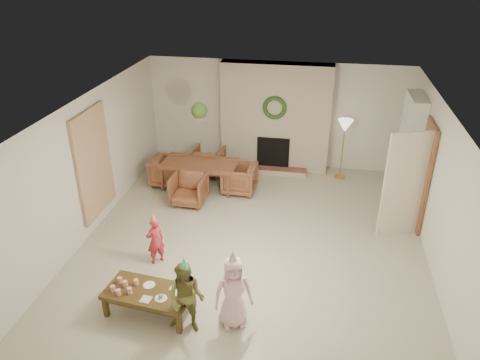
% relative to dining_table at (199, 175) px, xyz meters
% --- Properties ---
extents(floor, '(7.00, 7.00, 0.00)m').
position_rel_dining_table_xyz_m(floor, '(1.48, -1.94, -0.29)').
color(floor, '#B7B29E').
rests_on(floor, ground).
extents(ceiling, '(7.00, 7.00, 0.00)m').
position_rel_dining_table_xyz_m(ceiling, '(1.48, -1.94, 2.21)').
color(ceiling, white).
rests_on(ceiling, wall_back).
extents(wall_back, '(7.00, 0.00, 7.00)m').
position_rel_dining_table_xyz_m(wall_back, '(1.48, 1.56, 0.96)').
color(wall_back, silver).
rests_on(wall_back, floor).
extents(wall_front, '(7.00, 0.00, 7.00)m').
position_rel_dining_table_xyz_m(wall_front, '(1.48, -5.44, 0.96)').
color(wall_front, silver).
rests_on(wall_front, floor).
extents(wall_left, '(0.00, 7.00, 7.00)m').
position_rel_dining_table_xyz_m(wall_left, '(-1.52, -1.94, 0.96)').
color(wall_left, silver).
rests_on(wall_left, floor).
extents(wall_right, '(0.00, 7.00, 7.00)m').
position_rel_dining_table_xyz_m(wall_right, '(4.48, -1.94, 0.96)').
color(wall_right, silver).
rests_on(wall_right, floor).
extents(fireplace_mass, '(2.50, 0.40, 2.50)m').
position_rel_dining_table_xyz_m(fireplace_mass, '(1.48, 1.36, 0.96)').
color(fireplace_mass, '#531A16').
rests_on(fireplace_mass, floor).
extents(fireplace_hearth, '(1.60, 0.30, 0.12)m').
position_rel_dining_table_xyz_m(fireplace_hearth, '(1.48, 1.01, -0.23)').
color(fireplace_hearth, maroon).
rests_on(fireplace_hearth, floor).
extents(fireplace_firebox, '(0.75, 0.12, 0.75)m').
position_rel_dining_table_xyz_m(fireplace_firebox, '(1.48, 1.18, 0.16)').
color(fireplace_firebox, black).
rests_on(fireplace_firebox, floor).
extents(fireplace_wreath, '(0.54, 0.10, 0.54)m').
position_rel_dining_table_xyz_m(fireplace_wreath, '(1.48, 1.13, 1.26)').
color(fireplace_wreath, '#1F4319').
rests_on(fireplace_wreath, fireplace_mass).
extents(floor_lamp_base, '(0.26, 0.26, 0.03)m').
position_rel_dining_table_xyz_m(floor_lamp_base, '(3.06, 1.06, -0.27)').
color(floor_lamp_base, gold).
rests_on(floor_lamp_base, floor).
extents(floor_lamp_post, '(0.03, 0.03, 1.25)m').
position_rel_dining_table_xyz_m(floor_lamp_post, '(3.06, 1.06, 0.36)').
color(floor_lamp_post, gold).
rests_on(floor_lamp_post, floor).
extents(floor_lamp_shade, '(0.33, 0.33, 0.28)m').
position_rel_dining_table_xyz_m(floor_lamp_shade, '(3.06, 1.06, 0.97)').
color(floor_lamp_shade, beige).
rests_on(floor_lamp_shade, floor_lamp_post).
extents(bookshelf_carcass, '(0.30, 1.00, 2.20)m').
position_rel_dining_table_xyz_m(bookshelf_carcass, '(4.32, 0.36, 0.81)').
color(bookshelf_carcass, white).
rests_on(bookshelf_carcass, floor).
extents(bookshelf_shelf_a, '(0.30, 0.92, 0.03)m').
position_rel_dining_table_xyz_m(bookshelf_shelf_a, '(4.30, 0.36, 0.16)').
color(bookshelf_shelf_a, white).
rests_on(bookshelf_shelf_a, bookshelf_carcass).
extents(bookshelf_shelf_b, '(0.30, 0.92, 0.03)m').
position_rel_dining_table_xyz_m(bookshelf_shelf_b, '(4.30, 0.36, 0.56)').
color(bookshelf_shelf_b, white).
rests_on(bookshelf_shelf_b, bookshelf_carcass).
extents(bookshelf_shelf_c, '(0.30, 0.92, 0.03)m').
position_rel_dining_table_xyz_m(bookshelf_shelf_c, '(4.30, 0.36, 0.96)').
color(bookshelf_shelf_c, white).
rests_on(bookshelf_shelf_c, bookshelf_carcass).
extents(bookshelf_shelf_d, '(0.30, 0.92, 0.03)m').
position_rel_dining_table_xyz_m(bookshelf_shelf_d, '(4.30, 0.36, 1.36)').
color(bookshelf_shelf_d, white).
rests_on(bookshelf_shelf_d, bookshelf_carcass).
extents(books_row_lower, '(0.20, 0.40, 0.24)m').
position_rel_dining_table_xyz_m(books_row_lower, '(4.28, 0.21, 0.30)').
color(books_row_lower, '#A2351E').
rests_on(books_row_lower, bookshelf_shelf_a).
extents(books_row_mid, '(0.20, 0.44, 0.24)m').
position_rel_dining_table_xyz_m(books_row_mid, '(4.28, 0.41, 0.70)').
color(books_row_mid, '#27438F').
rests_on(books_row_mid, bookshelf_shelf_b).
extents(books_row_upper, '(0.20, 0.36, 0.22)m').
position_rel_dining_table_xyz_m(books_row_upper, '(4.28, 0.26, 1.09)').
color(books_row_upper, olive).
rests_on(books_row_upper, bookshelf_shelf_c).
extents(door_frame, '(0.05, 0.86, 2.04)m').
position_rel_dining_table_xyz_m(door_frame, '(4.44, -0.74, 0.73)').
color(door_frame, brown).
rests_on(door_frame, floor).
extents(door_leaf, '(0.77, 0.32, 2.00)m').
position_rel_dining_table_xyz_m(door_leaf, '(4.06, -1.12, 0.71)').
color(door_leaf, beige).
rests_on(door_leaf, floor).
extents(curtain_panel, '(0.06, 1.20, 2.00)m').
position_rel_dining_table_xyz_m(curtain_panel, '(-1.48, -1.74, 0.96)').
color(curtain_panel, '#C9B38E').
rests_on(curtain_panel, wall_left).
extents(dining_table, '(1.67, 0.98, 0.57)m').
position_rel_dining_table_xyz_m(dining_table, '(0.00, 0.00, 0.00)').
color(dining_table, brown).
rests_on(dining_table, floor).
extents(dining_chair_near, '(0.71, 0.73, 0.63)m').
position_rel_dining_table_xyz_m(dining_chair_near, '(-0.03, -0.72, 0.03)').
color(dining_chair_near, brown).
rests_on(dining_chair_near, floor).
extents(dining_chair_far, '(0.71, 0.73, 0.63)m').
position_rel_dining_table_xyz_m(dining_chair_far, '(0.03, 0.72, 0.03)').
color(dining_chair_far, brown).
rests_on(dining_chair_far, floor).
extents(dining_chair_left, '(0.73, 0.71, 0.63)m').
position_rel_dining_table_xyz_m(dining_chair_left, '(-0.72, 0.03, 0.03)').
color(dining_chair_left, brown).
rests_on(dining_chair_left, floor).
extents(dining_chair_right, '(0.73, 0.71, 0.63)m').
position_rel_dining_table_xyz_m(dining_chair_right, '(0.90, -0.04, 0.03)').
color(dining_chair_right, brown).
rests_on(dining_chair_right, floor).
extents(hanging_plant_cord, '(0.01, 0.01, 0.70)m').
position_rel_dining_table_xyz_m(hanging_plant_cord, '(0.18, -0.44, 1.86)').
color(hanging_plant_cord, tan).
rests_on(hanging_plant_cord, ceiling).
extents(hanging_plant_pot, '(0.16, 0.16, 0.12)m').
position_rel_dining_table_xyz_m(hanging_plant_pot, '(0.18, -0.44, 1.51)').
color(hanging_plant_pot, '#AF6238').
rests_on(hanging_plant_pot, hanging_plant_cord).
extents(hanging_plant_foliage, '(0.32, 0.32, 0.32)m').
position_rel_dining_table_xyz_m(hanging_plant_foliage, '(0.18, -0.44, 1.63)').
color(hanging_plant_foliage, '#274818').
rests_on(hanging_plant_foliage, hanging_plant_pot).
extents(coffee_table_top, '(1.31, 0.76, 0.06)m').
position_rel_dining_table_xyz_m(coffee_table_top, '(0.29, -3.92, 0.07)').
color(coffee_table_top, '#4B3819').
rests_on(coffee_table_top, floor).
extents(coffee_table_apron, '(1.21, 0.65, 0.08)m').
position_rel_dining_table_xyz_m(coffee_table_apron, '(0.29, -3.92, 0.00)').
color(coffee_table_apron, '#4B3819').
rests_on(coffee_table_apron, floor).
extents(coffee_leg_fl, '(0.07, 0.07, 0.33)m').
position_rel_dining_table_xyz_m(coffee_leg_fl, '(-0.30, -4.11, -0.12)').
color(coffee_leg_fl, '#4B3819').
rests_on(coffee_leg_fl, floor).
extents(coffee_leg_fr, '(0.07, 0.07, 0.33)m').
position_rel_dining_table_xyz_m(coffee_leg_fr, '(0.83, -4.23, -0.12)').
color(coffee_leg_fr, '#4B3819').
rests_on(coffee_leg_fr, floor).
extents(coffee_leg_bl, '(0.07, 0.07, 0.33)m').
position_rel_dining_table_xyz_m(coffee_leg_bl, '(-0.24, -3.60, -0.12)').
color(coffee_leg_bl, '#4B3819').
rests_on(coffee_leg_bl, floor).
extents(coffee_leg_br, '(0.07, 0.07, 0.33)m').
position_rel_dining_table_xyz_m(coffee_leg_br, '(0.88, -3.73, -0.12)').
color(coffee_leg_br, '#4B3819').
rests_on(coffee_leg_br, floor).
extents(cup_a, '(0.07, 0.07, 0.09)m').
position_rel_dining_table_xyz_m(cup_a, '(-0.20, -4.01, 0.14)').
color(cup_a, white).
rests_on(cup_a, coffee_table_top).
extents(cup_b, '(0.07, 0.07, 0.09)m').
position_rel_dining_table_xyz_m(cup_b, '(-0.18, -3.82, 0.14)').
color(cup_b, white).
rests_on(cup_b, coffee_table_top).
extents(cup_c, '(0.07, 0.07, 0.09)m').
position_rel_dining_table_xyz_m(cup_c, '(-0.09, -4.07, 0.14)').
color(cup_c, white).
rests_on(cup_c, coffee_table_top).
extents(cup_d, '(0.07, 0.07, 0.09)m').
position_rel_dining_table_xyz_m(cup_d, '(-0.07, -3.88, 0.14)').
color(cup_d, white).
rests_on(cup_d, coffee_table_top).
extents(cup_e, '(0.07, 0.07, 0.09)m').
position_rel_dining_table_xyz_m(cup_e, '(0.05, -4.01, 0.14)').
color(cup_e, white).
rests_on(cup_e, coffee_table_top).
extents(cup_f, '(0.07, 0.07, 0.09)m').
position_rel_dining_table_xyz_m(cup_f, '(0.07, -3.82, 0.14)').
color(cup_f, white).
rests_on(cup_f, coffee_table_top).
extents(plate_a, '(0.19, 0.19, 0.01)m').
position_rel_dining_table_xyz_m(plate_a, '(0.26, -3.80, 0.10)').
color(plate_a, white).
rests_on(plate_a, coffee_table_top).
extents(plate_b, '(0.19, 0.19, 0.01)m').
position_rel_dining_table_xyz_m(plate_b, '(0.52, -4.04, 0.10)').
color(plate_b, white).
rests_on(plate_b, coffee_table_top).
extents(plate_c, '(0.19, 0.19, 0.01)m').
position_rel_dining_table_xyz_m(plate_c, '(0.73, -3.87, 0.10)').
color(plate_c, white).
rests_on(plate_c, coffee_table_top).
extents(food_scoop, '(0.07, 0.07, 0.07)m').
position_rel_dining_table_xyz_m(food_scoop, '(0.52, -4.04, 0.14)').
color(food_scoop, tan).
rests_on(food_scoop, plate_b).
extents(napkin_left, '(0.16, 0.16, 0.01)m').
position_rel_dining_table_xyz_m(napkin_left, '(0.32, -4.09, 0.10)').
color(napkin_left, '#E4A8B9').
rests_on(napkin_left, coffee_table_top).
extents(napkin_right, '(0.16, 0.16, 0.01)m').
position_rel_dining_table_xyz_m(napkin_right, '(0.64, -3.78, 0.10)').
color(napkin_right, '#E4A8B9').
rests_on(napkin_right, coffee_table_top).
extents(child_red, '(0.36, 0.36, 0.85)m').
position_rel_dining_table_xyz_m(child_red, '(-0.02, -2.76, 0.14)').
color(child_red, red).
rests_on(child_red, floor).
extents(party_hat_red, '(0.15, 0.15, 0.16)m').
position_rel_dining_table_xyz_m(party_hat_red, '(-0.02, -2.76, 0.59)').
color(party_hat_red, gold).
rests_on(party_hat_red, child_red).
extents(child_plaid, '(0.55, 0.45, 1.08)m').
position_rel_dining_table_xyz_m(child_plaid, '(0.92, -4.14, 0.25)').
color(child_plaid, '#925A27').
rests_on(child_plaid, floor).
extents(party_hat_plaid, '(0.17, 0.17, 0.18)m').
position_rel_dining_table_xyz_m(party_hat_plaid, '(0.92, -4.14, 0.83)').
color(party_hat_plaid, '#4FB871').
rests_on(party_hat_plaid, child_plaid).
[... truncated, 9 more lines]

